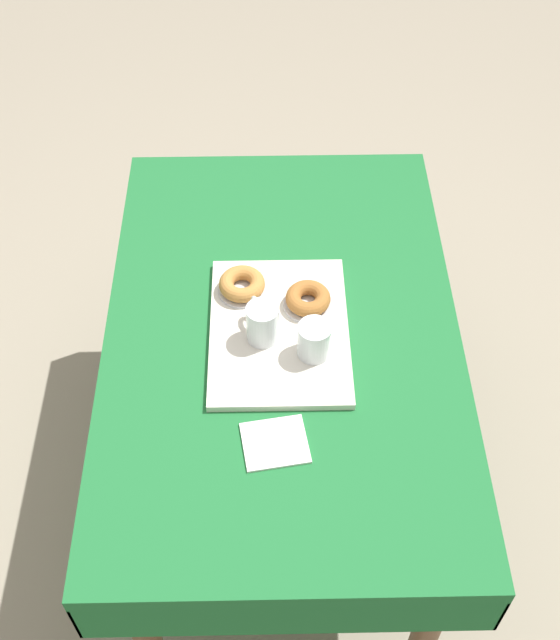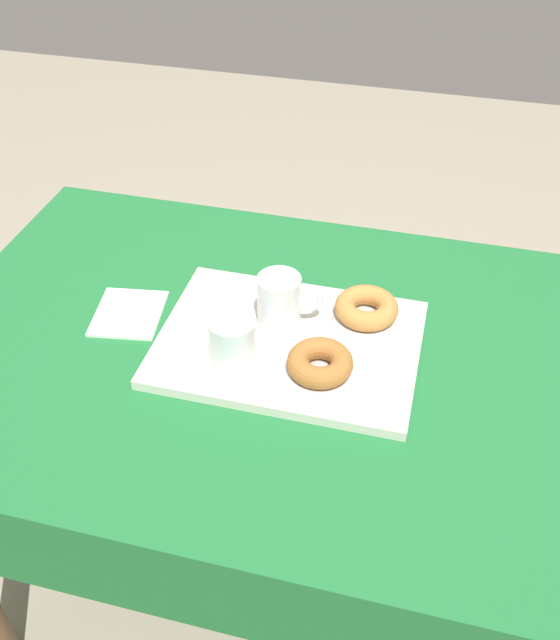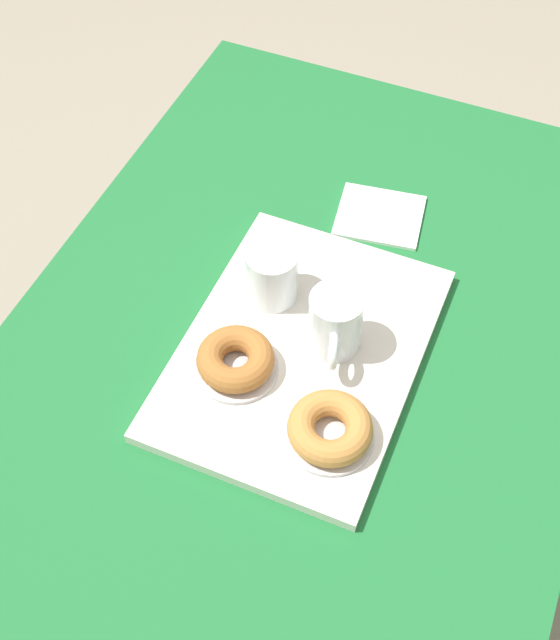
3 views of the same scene
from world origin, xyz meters
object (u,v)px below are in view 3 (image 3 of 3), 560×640
at_px(tea_mug_left, 335,324).
at_px(donut_plate_right, 236,368).
at_px(donut_plate_left, 329,436).
at_px(sugar_donut_right, 235,359).
at_px(paper_napkin, 380,216).
at_px(dining_table, 292,397).
at_px(serving_tray, 301,352).
at_px(water_glass_near, 272,277).
at_px(sugar_donut_left, 330,428).

distance_m(tea_mug_left, donut_plate_right, 0.15).
distance_m(donut_plate_left, donut_plate_right, 0.16).
height_order(tea_mug_left, sugar_donut_right, tea_mug_left).
xyz_separation_m(sugar_donut_right, paper_napkin, (-0.37, 0.08, -0.04)).
xyz_separation_m(dining_table, serving_tray, (-0.01, 0.01, 0.11)).
bearing_deg(sugar_donut_right, donut_plate_right, 0.00).
distance_m(water_glass_near, donut_plate_left, 0.25).
bearing_deg(donut_plate_left, paper_napkin, -170.13).
bearing_deg(dining_table, donut_plate_left, 41.92).
distance_m(serving_tray, tea_mug_left, 0.07).
relative_size(sugar_donut_left, paper_napkin, 0.82).
bearing_deg(sugar_donut_right, serving_tray, 134.47).
height_order(tea_mug_left, sugar_donut_left, tea_mug_left).
distance_m(serving_tray, water_glass_near, 0.12).
distance_m(donut_plate_left, sugar_donut_right, 0.17).
bearing_deg(sugar_donut_left, paper_napkin, -170.13).
bearing_deg(water_glass_near, dining_table, 38.77).
bearing_deg(donut_plate_left, sugar_donut_right, -107.60).
bearing_deg(donut_plate_left, tea_mug_left, -161.19).
bearing_deg(sugar_donut_right, donut_plate_left, 72.40).
height_order(serving_tray, sugar_donut_left, sugar_donut_left).
height_order(donut_plate_left, sugar_donut_left, sugar_donut_left).
height_order(sugar_donut_left, sugar_donut_right, same).
distance_m(sugar_donut_right, paper_napkin, 0.38).
bearing_deg(serving_tray, donut_plate_right, -45.53).
height_order(water_glass_near, sugar_donut_left, water_glass_near).
height_order(sugar_donut_right, paper_napkin, sugar_donut_right).
relative_size(dining_table, serving_tray, 2.94).
distance_m(water_glass_near, donut_plate_right, 0.15).
bearing_deg(sugar_donut_left, donut_plate_left, 0.00).
bearing_deg(sugar_donut_left, tea_mug_left, -161.19).
bearing_deg(water_glass_near, sugar_donut_left, 40.54).
height_order(dining_table, serving_tray, serving_tray).
distance_m(water_glass_near, paper_napkin, 0.25).
distance_m(tea_mug_left, sugar_donut_left, 0.15).
bearing_deg(donut_plate_left, water_glass_near, -139.46).
bearing_deg(donut_plate_right, tea_mug_left, 130.75).
height_order(donut_plate_left, paper_napkin, donut_plate_left).
relative_size(tea_mug_left, donut_plate_left, 0.96).
distance_m(sugar_donut_left, sugar_donut_right, 0.16).
relative_size(water_glass_near, donut_plate_right, 0.75).
relative_size(donut_plate_right, paper_napkin, 0.87).
height_order(dining_table, donut_plate_left, donut_plate_left).
bearing_deg(donut_plate_right, donut_plate_left, 72.40).
height_order(water_glass_near, paper_napkin, water_glass_near).
relative_size(tea_mug_left, water_glass_near, 1.27).
bearing_deg(serving_tray, tea_mug_left, 122.86).
distance_m(serving_tray, paper_napkin, 0.30).
height_order(water_glass_near, donut_plate_right, water_glass_near).
height_order(serving_tray, tea_mug_left, tea_mug_left).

